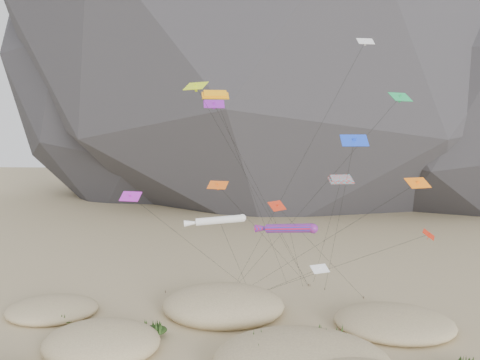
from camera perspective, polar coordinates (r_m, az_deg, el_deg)
name	(u,v)px	position (r m, az deg, el deg)	size (l,w,h in m)	color
dunes	(226,357)	(43.10, -1.68, -20.74)	(51.66, 35.71, 3.87)	#CCB789
dune_grass	(229,350)	(43.95, -1.34, -20.02)	(42.82, 26.60, 1.52)	black
kite_stakes	(275,290)	(61.27, 4.29, -13.27)	(24.68, 4.39, 0.30)	#3F2D1E
rainbow_tube_kite	(287,228)	(48.75, 5.78, -5.89)	(6.61, 14.02, 10.99)	red
white_tube_kite	(217,221)	(46.15, -2.88, -4.96)	(6.10, 15.95, 12.06)	white
orange_parafoil	(216,97)	(49.55, -2.92, 10.04)	(9.16, 14.15, 24.53)	#FF9E0D
multi_parafoil	(341,181)	(45.81, 12.16, -0.15)	(2.58, 18.40, 16.04)	red
delta_kites	(299,162)	(45.33, 7.23, 2.25)	(29.87, 19.83, 29.96)	#E35A15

